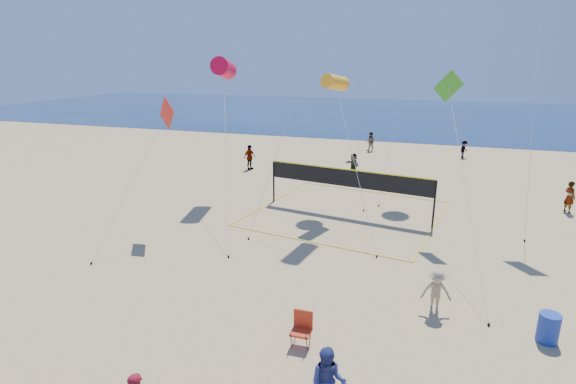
% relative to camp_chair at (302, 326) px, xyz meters
% --- Properties ---
extents(ocean, '(140.00, 50.00, 0.03)m').
position_rel_camp_chair_xyz_m(ocean, '(-0.81, 59.71, -0.58)').
color(ocean, '#10244F').
rests_on(ocean, ground).
extents(bystander_a, '(0.94, 0.78, 1.79)m').
position_rel_camp_chair_xyz_m(bystander_a, '(1.34, -2.45, 0.30)').
color(bystander_a, navy).
rests_on(bystander_a, ground).
extents(bystander_b, '(1.06, 0.70, 1.53)m').
position_rel_camp_chair_xyz_m(bystander_b, '(3.69, 3.02, 0.17)').
color(bystander_b, tan).
rests_on(bystander_b, ground).
extents(far_person_0, '(0.85, 1.19, 1.88)m').
position_rel_camp_chair_xyz_m(far_person_0, '(-9.90, 19.65, 0.34)').
color(far_person_0, gray).
rests_on(far_person_0, ground).
extents(far_person_1, '(1.42, 1.45, 1.66)m').
position_rel_camp_chair_xyz_m(far_person_1, '(-2.08, 20.03, 0.23)').
color(far_person_1, gray).
rests_on(far_person_1, ground).
extents(far_person_2, '(0.70, 0.76, 1.75)m').
position_rel_camp_chair_xyz_m(far_person_2, '(10.48, 15.89, 0.28)').
color(far_person_2, gray).
rests_on(far_person_2, ground).
extents(far_person_3, '(1.02, 0.92, 1.73)m').
position_rel_camp_chair_xyz_m(far_person_3, '(-2.16, 29.47, 0.27)').
color(far_person_3, gray).
rests_on(far_person_3, ground).
extents(far_person_4, '(0.93, 1.09, 1.47)m').
position_rel_camp_chair_xyz_m(far_person_4, '(5.69, 28.99, 0.14)').
color(far_person_4, gray).
rests_on(far_person_4, ground).
extents(camp_chair, '(0.58, 0.71, 1.17)m').
position_rel_camp_chair_xyz_m(camp_chair, '(0.00, 0.00, 0.00)').
color(camp_chair, red).
rests_on(camp_chair, ground).
extents(trash_barrel, '(0.69, 0.69, 0.91)m').
position_rel_camp_chair_xyz_m(trash_barrel, '(6.88, 2.39, -0.14)').
color(trash_barrel, '#173199').
rests_on(trash_barrel, ground).
extents(volleyball_net, '(10.65, 10.53, 2.48)m').
position_rel_camp_chair_xyz_m(volleyball_net, '(-0.98, 11.94, 1.10)').
color(volleyball_net, black).
rests_on(volleyball_net, ground).
extents(kite_0, '(4.79, 9.78, 8.21)m').
position_rel_camp_chair_xyz_m(kite_0, '(-8.61, 13.20, 6.94)').
color(kite_0, red).
rests_on(kite_0, ground).
extents(kite_2, '(3.87, 6.43, 7.39)m').
position_rel_camp_chair_xyz_m(kite_2, '(-1.86, 12.17, 6.30)').
color(kite_2, '#FFAC1D').
rests_on(kite_2, ground).
extents(kite_3, '(1.71, 5.31, 6.46)m').
position_rel_camp_chair_xyz_m(kite_3, '(-8.76, 7.01, 4.78)').
color(kite_3, red).
rests_on(kite_3, ground).
extents(kite_4, '(2.42, 8.75, 7.63)m').
position_rel_camp_chair_xyz_m(kite_4, '(3.72, 10.45, 5.81)').
color(kite_4, green).
rests_on(kite_4, ground).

